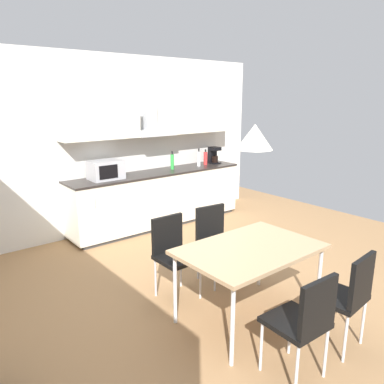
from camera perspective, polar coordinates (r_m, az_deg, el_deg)
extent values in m
cube|color=#9E754C|center=(4.16, 2.20, -16.03)|extent=(8.03, 7.91, 0.02)
cube|color=silver|center=(5.93, -15.11, 6.77)|extent=(6.42, 0.10, 2.73)
cube|color=#333333|center=(6.39, -5.02, -4.64)|extent=(2.92, 0.55, 0.05)
cube|color=silver|center=(6.26, -5.10, -0.85)|extent=(3.04, 0.60, 0.83)
cube|color=#282321|center=(6.17, -5.19, 2.99)|extent=(3.06, 0.62, 0.03)
cube|color=silver|center=(5.35, -14.57, -1.59)|extent=(0.01, 0.01, 0.14)
cube|color=silver|center=(5.57, -9.85, -0.72)|extent=(0.01, 0.01, 0.14)
cube|color=silver|center=(5.82, -5.50, 0.08)|extent=(0.01, 0.01, 0.14)
cube|color=silver|center=(6.11, -1.54, 0.81)|extent=(0.01, 0.01, 0.14)
cube|color=silver|center=(6.35, -6.70, 5.98)|extent=(3.04, 0.02, 0.56)
cube|color=silver|center=(5.71, -14.01, 10.75)|extent=(1.19, 0.34, 0.59)
cube|color=silver|center=(6.71, 0.72, 11.62)|extent=(1.19, 0.34, 0.59)
cube|color=#B7BABF|center=(6.16, -5.90, 9.03)|extent=(0.67, 0.40, 0.10)
cube|color=#B7BABF|center=(6.24, -6.53, 11.56)|extent=(0.20, 0.16, 0.54)
cube|color=#ADADB2|center=(5.68, -13.02, 3.31)|extent=(0.48, 0.34, 0.28)
cube|color=black|center=(5.51, -12.59, 3.00)|extent=(0.29, 0.01, 0.20)
cube|color=black|center=(6.92, 3.43, 4.46)|extent=(0.18, 0.18, 0.02)
cylinder|color=black|center=(6.90, 3.49, 5.03)|extent=(0.12, 0.12, 0.12)
cube|color=black|center=(6.94, 3.11, 5.67)|extent=(0.16, 0.08, 0.30)
cube|color=black|center=(6.87, 3.52, 6.59)|extent=(0.18, 0.16, 0.06)
cylinder|color=green|center=(6.33, -3.03, 4.61)|extent=(0.06, 0.06, 0.25)
cylinder|color=black|center=(6.31, -3.04, 5.98)|extent=(0.02, 0.02, 0.06)
cylinder|color=white|center=(6.60, 1.04, 5.07)|extent=(0.06, 0.06, 0.26)
cylinder|color=black|center=(6.58, 1.05, 6.43)|extent=(0.02, 0.02, 0.06)
cylinder|color=red|center=(6.76, 2.07, 5.14)|extent=(0.07, 0.07, 0.23)
cylinder|color=black|center=(6.74, 2.08, 6.30)|extent=(0.03, 0.03, 0.05)
cube|color=tan|center=(3.56, 8.85, -8.60)|extent=(1.31, 0.87, 0.04)
cylinder|color=silver|center=(3.12, 6.18, -19.71)|extent=(0.04, 0.04, 0.70)
cylinder|color=silver|center=(3.94, 18.79, -12.72)|extent=(0.04, 0.04, 0.70)
cylinder|color=silver|center=(3.61, -2.59, -14.57)|extent=(0.04, 0.04, 0.70)
cylinder|color=silver|center=(4.34, 10.30, -9.61)|extent=(0.04, 0.04, 0.70)
cube|color=black|center=(3.07, 15.45, -18.56)|extent=(0.42, 0.42, 0.04)
cube|color=black|center=(2.87, 18.66, -16.19)|extent=(0.38, 0.06, 0.40)
cylinder|color=silver|center=(3.18, 10.51, -22.08)|extent=(0.02, 0.02, 0.43)
cylinder|color=silver|center=(3.40, 14.71, -19.73)|extent=(0.02, 0.02, 0.43)
cylinder|color=silver|center=(3.01, 15.67, -24.80)|extent=(0.02, 0.02, 0.43)
cylinder|color=silver|center=(3.24, 19.71, -22.01)|extent=(0.02, 0.02, 0.43)
cube|color=black|center=(3.98, -2.21, -10.06)|extent=(0.40, 0.40, 0.04)
cube|color=black|center=(4.03, -3.79, -6.38)|extent=(0.38, 0.04, 0.40)
cylinder|color=silver|center=(4.06, 1.28, -13.23)|extent=(0.02, 0.02, 0.43)
cylinder|color=silver|center=(3.87, -2.69, -14.69)|extent=(0.02, 0.02, 0.43)
cylinder|color=silver|center=(4.30, -1.72, -11.61)|extent=(0.02, 0.02, 0.43)
cylinder|color=silver|center=(4.12, -5.58, -12.86)|extent=(0.02, 0.02, 0.43)
cube|color=black|center=(3.51, 21.29, -14.63)|extent=(0.43, 0.43, 0.04)
cube|color=black|center=(3.35, 24.46, -12.15)|extent=(0.38, 0.07, 0.40)
cylinder|color=silver|center=(3.55, 17.09, -18.25)|extent=(0.02, 0.02, 0.43)
cylinder|color=silver|center=(3.82, 19.72, -16.04)|extent=(0.02, 0.02, 0.43)
cylinder|color=silver|center=(3.44, 22.33, -19.96)|extent=(0.02, 0.02, 0.43)
cylinder|color=silver|center=(3.71, 24.61, -17.51)|extent=(0.02, 0.02, 0.43)
cube|color=black|center=(4.33, 4.09, -8.03)|extent=(0.44, 0.44, 0.04)
cube|color=black|center=(4.39, 2.75, -4.62)|extent=(0.38, 0.08, 0.40)
cylinder|color=silver|center=(4.40, 7.20, -11.09)|extent=(0.02, 0.02, 0.43)
cylinder|color=silver|center=(4.21, 3.52, -12.21)|extent=(0.02, 0.02, 0.43)
cylinder|color=silver|center=(4.64, 4.51, -9.61)|extent=(0.02, 0.02, 0.43)
cylinder|color=silver|center=(4.46, 0.94, -10.58)|extent=(0.02, 0.02, 0.43)
cone|color=silver|center=(3.30, 9.54, 8.28)|extent=(0.32, 0.32, 0.22)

